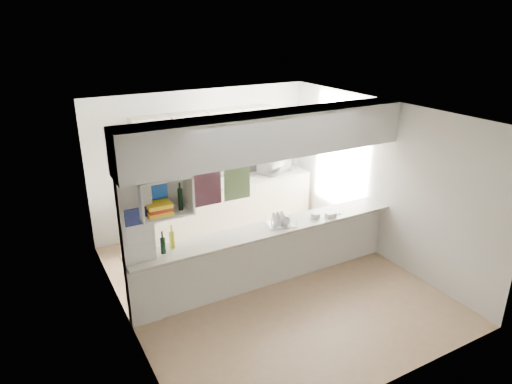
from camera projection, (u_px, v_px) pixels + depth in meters
floor at (269, 282)px, 6.95m from camera, size 4.80×4.80×0.00m
ceiling at (271, 113)px, 6.01m from camera, size 4.80×4.80×0.00m
wall_back at (204, 160)px, 8.44m from camera, size 4.20×0.00×4.20m
wall_left at (121, 236)px, 5.53m from camera, size 0.00×4.80×4.80m
wall_right at (380, 180)px, 7.43m from camera, size 0.00×4.80×4.80m
servery_partition at (259, 182)px, 6.27m from camera, size 4.20×0.50×2.60m
cubby_shelf at (162, 198)px, 5.57m from camera, size 0.65×0.35×0.50m
kitchen_run at (218, 187)px, 8.47m from camera, size 3.60×0.63×2.24m
microwave at (274, 164)px, 8.91m from camera, size 0.69×0.57×0.33m
bowl at (275, 154)px, 8.89m from camera, size 0.28×0.28×0.07m
dish_rack at (281, 219)px, 6.69m from camera, size 0.46×0.38×0.22m
cup at (286, 221)px, 6.66m from camera, size 0.16×0.16×0.11m
wine_bottles at (168, 242)px, 5.93m from camera, size 0.22×0.15×0.33m
plastic_tubs at (322, 215)px, 6.96m from camera, size 0.50×0.23×0.08m
utensil_jar at (205, 181)px, 8.30m from camera, size 0.11×0.11×0.15m
knife_block at (195, 180)px, 8.24m from camera, size 0.11×0.10×0.20m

